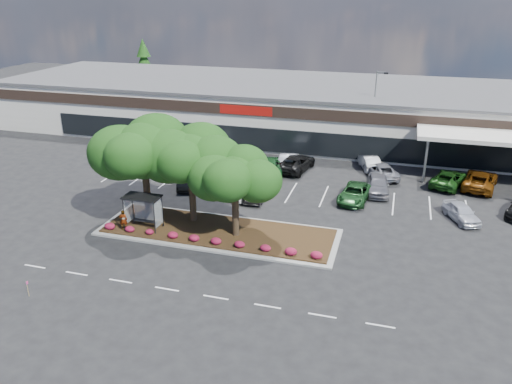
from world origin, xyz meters
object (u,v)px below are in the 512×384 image
(light_pole, at_px, (374,117))
(car_0, at_px, (125,159))
(survey_stake, at_px, (27,287))
(car_1, at_px, (186,180))

(light_pole, relative_size, car_0, 1.97)
(light_pole, distance_m, survey_stake, 39.27)
(car_0, bearing_deg, car_1, -18.85)
(survey_stake, bearing_deg, car_1, 84.52)
(car_0, bearing_deg, survey_stake, -69.15)
(survey_stake, distance_m, car_1, 19.27)
(survey_stake, height_order, car_0, car_0)
(car_0, bearing_deg, light_pole, 31.32)
(car_1, bearing_deg, car_0, 137.88)
(light_pole, xyz_separation_m, car_0, (-24.14, -12.12, -3.22))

